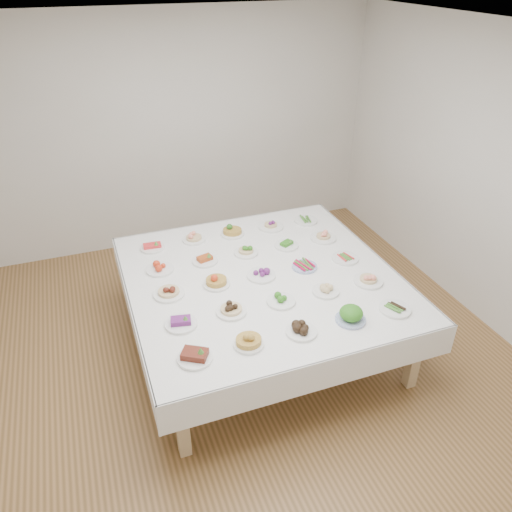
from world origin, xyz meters
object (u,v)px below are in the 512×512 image
object	(u,v)px
dish_0	(195,354)
dish_24	(306,220)
dish_12	(261,273)
display_table	(262,282)

from	to	relation	value
dish_0	dish_24	size ratio (longest dim) A/B	1.03
dish_0	dish_24	bearing A→B (deg)	45.17
dish_0	dish_24	distance (m)	2.37
dish_0	dish_12	size ratio (longest dim) A/B	0.99
dish_24	dish_0	bearing A→B (deg)	-134.83
dish_12	dish_24	world-z (taller)	dish_12
dish_24	dish_12	bearing A→B (deg)	-134.95
dish_24	display_table	bearing A→B (deg)	-134.84
display_table	dish_12	xyz separation A→B (m)	(-0.01, -0.00, 0.10)
dish_0	dish_12	bearing A→B (deg)	45.29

